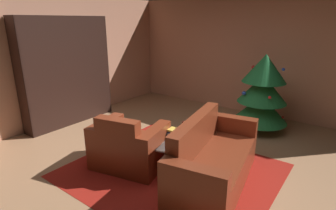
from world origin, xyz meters
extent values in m
plane|color=#AD7C56|center=(0.00, 0.00, 0.00)|extent=(7.18, 7.18, 0.00)
cube|color=tan|center=(0.00, 3.02, 1.26)|extent=(5.96, 0.06, 2.53)
cube|color=tan|center=(-2.95, 0.00, 1.26)|extent=(0.06, 6.10, 2.53)
cube|color=maroon|center=(0.10, -0.12, 0.00)|extent=(2.71, 2.40, 0.01)
cube|color=black|center=(-2.57, 0.20, 1.06)|extent=(0.03, 1.86, 2.12)
cube|color=black|center=(-2.73, 1.12, 1.06)|extent=(0.35, 0.02, 2.12)
cube|color=black|center=(-2.73, -0.72, 1.06)|extent=(0.35, 0.02, 2.12)
cube|color=black|center=(-2.73, 0.20, 0.01)|extent=(0.32, 1.81, 0.03)
cube|color=black|center=(-2.73, 0.20, 0.36)|extent=(0.32, 1.81, 0.03)
cube|color=black|center=(-2.73, 0.20, 0.71)|extent=(0.32, 1.81, 0.02)
cube|color=black|center=(-2.73, 0.20, 1.06)|extent=(0.32, 1.81, 0.02)
cube|color=black|center=(-2.73, 0.20, 1.41)|extent=(0.32, 1.81, 0.02)
cube|color=black|center=(-2.73, 0.20, 1.76)|extent=(0.32, 1.81, 0.02)
cube|color=black|center=(-2.73, 0.20, 2.10)|extent=(0.32, 1.81, 0.03)
cube|color=black|center=(-2.86, 0.20, 0.65)|extent=(0.05, 0.89, 0.56)
cube|color=black|center=(-2.83, 0.20, 0.65)|extent=(0.03, 0.92, 0.59)
cube|color=red|center=(-2.78, 1.06, 0.15)|extent=(0.22, 0.05, 0.25)
cube|color=#A3A592|center=(-2.77, 1.00, 0.15)|extent=(0.24, 0.05, 0.25)
cube|color=#3F8948|center=(-2.80, 0.95, 0.12)|extent=(0.18, 0.04, 0.19)
cube|color=navy|center=(-2.78, 0.91, 0.14)|extent=(0.22, 0.03, 0.24)
cube|color=#15697D|center=(-2.79, 0.87, 0.14)|extent=(0.19, 0.04, 0.22)
cube|color=#8457A2|center=(-2.80, 0.81, 0.12)|extent=(0.19, 0.04, 0.20)
cube|color=#27558E|center=(-2.78, 0.77, 0.13)|extent=(0.22, 0.03, 0.21)
cube|color=#4C412D|center=(-2.79, 0.73, 0.15)|extent=(0.20, 0.04, 0.25)
cube|color=#274E97|center=(-2.77, 0.69, 0.12)|extent=(0.23, 0.03, 0.19)
cube|color=#805A99|center=(-2.77, 1.08, 1.19)|extent=(0.24, 0.03, 0.24)
cube|color=#36754E|center=(-2.81, 1.03, 1.20)|extent=(0.17, 0.05, 0.27)
cube|color=orange|center=(-2.81, 0.99, 1.20)|extent=(0.16, 0.03, 0.26)
cube|color=#845790|center=(-2.78, 0.95, 1.21)|extent=(0.23, 0.04, 0.28)
cube|color=#7D5294|center=(-2.80, 0.90, 1.18)|extent=(0.19, 0.04, 0.21)
cube|color=#174997|center=(-2.81, 0.86, 1.20)|extent=(0.16, 0.03, 0.25)
cube|color=tan|center=(-2.81, 0.82, 1.16)|extent=(0.17, 0.05, 0.18)
cube|color=gold|center=(-2.80, 1.05, 1.53)|extent=(0.17, 0.03, 0.21)
cube|color=gold|center=(-2.78, 1.02, 1.56)|extent=(0.21, 0.03, 0.28)
cube|color=#483D19|center=(-2.76, 0.98, 1.57)|extent=(0.25, 0.05, 0.30)
cube|color=#955A90|center=(-2.76, 0.93, 1.54)|extent=(0.25, 0.03, 0.24)
cube|color=tan|center=(-2.81, 0.90, 1.53)|extent=(0.16, 0.03, 0.22)
cube|color=#BDA59F|center=(-2.77, 0.87, 1.51)|extent=(0.25, 0.03, 0.19)
cube|color=#1A6489|center=(-2.80, 0.82, 1.51)|extent=(0.18, 0.05, 0.19)
cube|color=#327947|center=(-2.78, 1.06, 1.87)|extent=(0.23, 0.03, 0.20)
cube|color=orange|center=(-2.80, 1.01, 1.87)|extent=(0.19, 0.05, 0.20)
cube|color=#39753A|center=(-2.78, 0.96, 1.88)|extent=(0.22, 0.05, 0.23)
cube|color=orange|center=(-2.81, 0.91, 1.91)|extent=(0.17, 0.03, 0.28)
cube|color=#894A8B|center=(-2.81, 0.87, 1.90)|extent=(0.17, 0.04, 0.26)
cube|color=gold|center=(-2.76, 0.83, 1.91)|extent=(0.26, 0.03, 0.28)
cube|color=gold|center=(-2.80, 0.79, 1.90)|extent=(0.17, 0.04, 0.27)
cube|color=maroon|center=(-0.49, -0.35, 0.21)|extent=(0.78, 0.87, 0.41)
cube|color=maroon|center=(-0.43, -0.63, 0.62)|extent=(0.64, 0.30, 0.41)
cube|color=maroon|center=(-0.10, -0.26, 0.32)|extent=(0.34, 0.76, 0.64)
cube|color=maroon|center=(-0.88, -0.45, 0.32)|extent=(0.34, 0.76, 0.64)
ellipsoid|color=beige|center=(-0.51, -0.28, 0.50)|extent=(0.31, 0.24, 0.18)
sphere|color=beige|center=(-0.54, -0.16, 0.56)|extent=(0.13, 0.13, 0.13)
cube|color=maroon|center=(0.73, -0.06, 0.22)|extent=(0.96, 1.52, 0.43)
cube|color=maroon|center=(0.45, -0.11, 0.66)|extent=(0.40, 1.42, 0.45)
cube|color=maroon|center=(0.86, -0.84, 0.34)|extent=(0.74, 0.29, 0.68)
cube|color=maroon|center=(0.59, 0.72, 0.34)|extent=(0.74, 0.29, 0.68)
cylinder|color=black|center=(0.18, 0.00, 0.20)|extent=(0.04, 0.04, 0.39)
cylinder|color=black|center=(-0.14, 0.18, 0.20)|extent=(0.04, 0.04, 0.39)
cylinder|color=black|center=(-0.15, -0.19, 0.20)|extent=(0.04, 0.04, 0.39)
cylinder|color=silver|center=(-0.03, -0.01, 0.40)|extent=(0.79, 0.79, 0.02)
cube|color=#D7BB55|center=(-0.01, 0.05, 0.42)|extent=(0.20, 0.17, 0.02)
cube|color=gray|center=(-0.01, 0.05, 0.44)|extent=(0.15, 0.15, 0.02)
cube|color=#477F4C|center=(-0.01, 0.04, 0.47)|extent=(0.19, 0.16, 0.02)
cube|color=gray|center=(-0.01, 0.03, 0.49)|extent=(0.22, 0.18, 0.02)
cube|color=#385098|center=(0.00, 0.05, 0.51)|extent=(0.16, 0.14, 0.03)
cube|color=gold|center=(-0.01, 0.05, 0.54)|extent=(0.16, 0.16, 0.03)
cylinder|color=#582319|center=(0.07, 0.18, 0.50)|extent=(0.08, 0.08, 0.18)
cylinder|color=#582319|center=(0.07, 0.18, 0.62)|extent=(0.03, 0.03, 0.06)
cylinder|color=brown|center=(0.57, 2.11, 0.09)|extent=(0.08, 0.08, 0.17)
cone|color=#1E6933|center=(0.57, 2.11, 0.43)|extent=(1.01, 1.01, 0.52)
cone|color=#1E6933|center=(0.57, 2.11, 0.82)|extent=(0.90, 0.90, 0.52)
cone|color=#1E6933|center=(0.57, 2.11, 1.20)|extent=(0.79, 0.79, 0.52)
sphere|color=red|center=(0.79, 1.81, 0.75)|extent=(0.05, 0.05, 0.05)
sphere|color=blue|center=(0.32, 1.84, 0.75)|extent=(0.08, 0.08, 0.08)
sphere|color=red|center=(0.30, 2.27, 1.17)|extent=(0.07, 0.07, 0.07)
sphere|color=red|center=(0.96, 2.24, 0.29)|extent=(0.05, 0.05, 0.05)
sphere|color=blue|center=(0.89, 2.11, 1.21)|extent=(0.06, 0.06, 0.06)
camera|label=1|loc=(2.04, -2.84, 2.05)|focal=28.64mm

